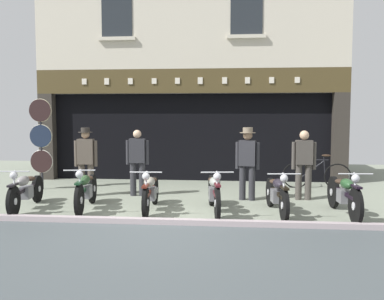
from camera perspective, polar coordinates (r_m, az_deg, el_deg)
The scene contains 15 objects.
ground at distance 7.06m, azimuth -5.72°, elevation -12.08°, with size 21.13×22.00×0.18m.
shop_facade at distance 14.65m, azimuth 0.36°, elevation 3.87°, with size 9.43×4.42×6.63m.
motorcycle_far_left at distance 9.79m, azimuth -20.97°, elevation -4.88°, with size 0.62×2.03×0.90m.
motorcycle_left at distance 9.39m, azimuth -13.73°, elevation -5.03°, with size 0.62×1.95×0.92m.
motorcycle_center_left at distance 9.04m, azimuth -5.47°, elevation -5.37°, with size 0.62×1.97×0.90m.
motorcycle_center at distance 8.85m, azimuth 2.92°, elevation -5.46°, with size 0.62×2.09×0.92m.
motorcycle_center_right at distance 8.90m, azimuth 11.09°, elevation -5.58°, with size 0.62×1.97×0.90m.
motorcycle_right at distance 9.08m, azimuth 19.32°, elevation -5.44°, with size 0.62×2.09×0.94m.
salesman_left at distance 10.84m, azimuth -13.74°, elevation -1.08°, with size 0.56×0.34×1.67m.
shopkeeper_center at distance 10.66m, azimuth -7.17°, elevation -1.25°, with size 0.56×0.26×1.61m.
salesman_right at distance 10.12m, azimuth 7.28°, elevation -1.26°, with size 0.55×0.37×1.69m.
assistant_far_right at distance 10.41m, azimuth 14.45°, elevation -1.48°, with size 0.56×0.25×1.62m.
tyre_sign_pole at distance 12.11m, azimuth -19.20°, elevation 1.61°, with size 0.62×0.06×2.40m.
advert_board_near at distance 13.01m, azimuth 8.18°, elevation 3.80°, with size 0.73×0.03×0.95m.
leaning_bicycle at distance 12.13m, azimuth 16.04°, elevation -3.12°, with size 1.78×0.50×0.94m.
Camera 1 is at (1.34, -7.60, 2.01)m, focal length 40.67 mm.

